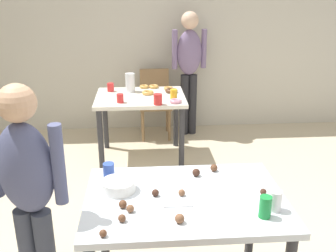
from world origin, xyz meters
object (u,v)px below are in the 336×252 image
at_px(mixing_bowl, 119,186).
at_px(pitcher_far, 130,82).
at_px(dining_table_far, 141,106).
at_px(chair_far_table, 155,99).
at_px(dining_table_near, 185,211).
at_px(person_girl_near, 29,190).
at_px(person_adult_far, 189,63).
at_px(soda_can, 265,207).

bearing_deg(mixing_bowl, pitcher_far, 89.13).
bearing_deg(dining_table_far, chair_far_table, 75.67).
relative_size(dining_table_near, chair_far_table, 1.34).
bearing_deg(person_girl_near, person_adult_far, 67.37).
xyz_separation_m(dining_table_near, chair_far_table, (-0.05, 2.94, -0.15)).
xyz_separation_m(mixing_bowl, pitcher_far, (0.03, 2.29, 0.07)).
bearing_deg(pitcher_far, chair_far_table, 61.34).
xyz_separation_m(person_girl_near, soda_can, (1.26, -0.17, -0.06)).
relative_size(dining_table_near, person_adult_far, 0.73).
distance_m(chair_far_table, mixing_bowl, 2.88).
height_order(person_adult_far, mixing_bowl, person_adult_far).
relative_size(dining_table_near, soda_can, 9.57).
bearing_deg(person_girl_near, dining_table_far, 74.67).
distance_m(dining_table_far, person_girl_near, 2.36).
bearing_deg(dining_table_near, person_adult_far, 82.40).
xyz_separation_m(dining_table_far, pitcher_far, (-0.11, 0.19, 0.22)).
relative_size(mixing_bowl, soda_can, 1.67).
distance_m(mixing_bowl, soda_can, 0.86).
bearing_deg(dining_table_near, soda_can, -31.24).
bearing_deg(dining_table_far, soda_can, -75.22).
relative_size(person_girl_near, person_adult_far, 0.91).
height_order(chair_far_table, soda_can, soda_can).
bearing_deg(person_adult_far, mixing_bowl, -105.40).
bearing_deg(person_adult_far, person_girl_near, -112.63).
distance_m(person_girl_near, mixing_bowl, 0.51).
bearing_deg(person_girl_near, soda_can, -7.54).
bearing_deg(soda_can, person_adult_far, 90.12).
bearing_deg(mixing_bowl, dining_table_far, 85.99).
height_order(chair_far_table, mixing_bowl, chair_far_table).
bearing_deg(dining_table_near, dining_table_far, 96.33).
height_order(dining_table_near, pitcher_far, pitcher_far).
relative_size(person_girl_near, mixing_bowl, 7.18).
bearing_deg(mixing_bowl, person_girl_near, -159.90).
height_order(person_girl_near, pitcher_far, person_girl_near).
bearing_deg(person_adult_far, dining_table_near, -97.60).
height_order(person_adult_far, pitcher_far, person_adult_far).
height_order(dining_table_near, mixing_bowl, mixing_bowl).
xyz_separation_m(dining_table_far, person_girl_near, (-0.62, -2.26, 0.24)).
bearing_deg(person_adult_far, soda_can, -89.88).
xyz_separation_m(dining_table_near, dining_table_far, (-0.24, 2.19, -0.01)).
xyz_separation_m(dining_table_far, mixing_bowl, (-0.15, -2.09, 0.15)).
xyz_separation_m(chair_far_table, person_adult_far, (0.44, -0.00, 0.47)).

